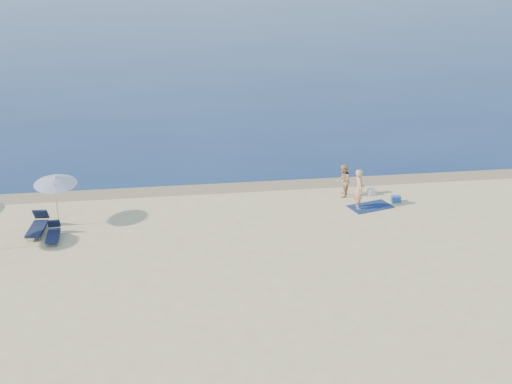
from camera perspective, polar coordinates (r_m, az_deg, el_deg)
sea at (r=110.63m, az=-6.36°, el=15.19°), size 240.00×160.00×0.01m
wet_sand_strip at (r=31.69m, az=-0.49°, el=0.53°), size 240.00×1.60×0.00m
person_left at (r=29.06m, az=9.15°, el=0.25°), size 0.50×0.71×1.85m
person_right at (r=30.39m, az=7.77°, el=0.99°), size 0.83×0.93×1.58m
beach_towel at (r=29.64m, az=10.13°, el=-1.29°), size 2.16×1.57×0.03m
white_bag at (r=31.04m, az=10.22°, el=0.02°), size 0.42×0.39×0.30m
blue_cooler at (r=30.39m, az=12.33°, el=-0.62°), size 0.41×0.29×0.29m
umbrella_near at (r=27.92m, az=-17.42°, el=0.99°), size 1.99×2.01×2.32m
lounger_left at (r=27.21m, az=-17.58°, el=-3.54°), size 0.57×1.54×0.67m
lounger_right at (r=27.99m, az=-18.83°, el=-2.89°), size 0.73×1.88×0.81m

